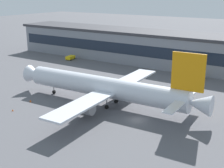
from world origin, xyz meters
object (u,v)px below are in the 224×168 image
pushback_tractor (71,57)px  belt_loader (195,76)px  traffic_cone_0 (13,110)px  airliner (107,87)px  traffic_cone_1 (54,113)px  traffic_cone_2 (30,101)px

pushback_tractor → belt_loader: bearing=-0.6°
belt_loader → pushback_tractor: (-59.61, 0.61, -0.10)m
traffic_cone_0 → airliner: bearing=43.9°
airliner → traffic_cone_0: airliner is taller
belt_loader → traffic_cone_1: belt_loader is taller
belt_loader → traffic_cone_2: 58.48m
belt_loader → pushback_tractor: bearing=179.4°
traffic_cone_0 → pushback_tractor: bearing=117.2°
airliner → belt_loader: (11.91, 38.97, -4.01)m
airliner → traffic_cone_1: airliner is taller
airliner → traffic_cone_2: 22.69m
airliner → traffic_cone_2: bearing=-152.5°
airliner → traffic_cone_1: bearing=-119.4°
pushback_tractor → traffic_cone_1: bearing=-52.7°
airliner → traffic_cone_2: airliner is taller
pushback_tractor → traffic_cone_0: size_ratio=9.18×
airliner → traffic_cone_2: (-19.66, -10.25, -4.83)m
airliner → belt_loader: size_ratio=9.06×
airliner → traffic_cone_0: 25.92m
airliner → traffic_cone_0: (-18.35, -17.64, -4.88)m
airliner → traffic_cone_1: 15.90m
airliner → traffic_cone_1: size_ratio=83.57×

